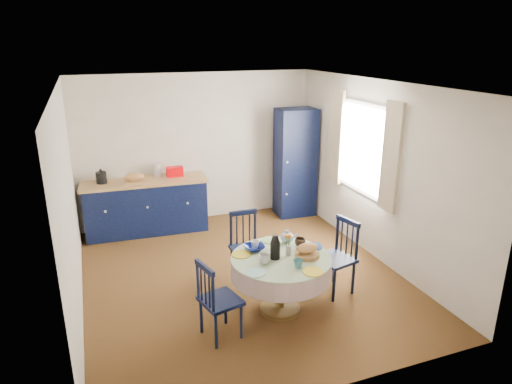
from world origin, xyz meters
The scene contains 17 objects.
floor centered at (0.00, 0.00, 0.00)m, with size 4.50×4.50×0.00m, color black.
ceiling centered at (0.00, 0.00, 2.50)m, with size 4.50×4.50×0.00m, color white.
wall_back centered at (0.00, 2.25, 1.25)m, with size 4.00×0.02×2.50m, color white.
wall_left centered at (-2.00, 0.00, 1.25)m, with size 0.02×4.50×2.50m, color white.
wall_right centered at (2.00, 0.00, 1.25)m, with size 0.02×4.50×2.50m, color white.
window centered at (1.95, 0.30, 1.52)m, with size 0.10×1.74×1.45m.
kitchen_counter centered at (-0.96, 1.96, 0.45)m, with size 1.99×0.72×1.12m.
pantry_cabinet centered at (1.63, 1.85, 0.95)m, with size 0.68×0.50×1.89m.
dining_table centered at (0.17, -0.92, 0.57)m, with size 1.14×1.13×0.96m.
chair_left centered at (-0.65, -1.15, 0.45)m, with size 0.46×0.47×0.88m.
chair_far centered at (0.04, -0.09, 0.46)m, with size 0.41×0.39×0.91m.
chair_right centered at (0.99, -0.77, 0.48)m, with size 0.49×0.50×0.94m.
mug_a centered at (-0.07, -0.98, 0.73)m, with size 0.13×0.13×0.10m, color silver.
mug_b centered at (0.23, -1.22, 0.73)m, with size 0.10×0.10×0.10m, color teal.
mug_c centered at (0.49, -0.74, 0.73)m, with size 0.13×0.13×0.10m, color black.
mug_d centered at (-0.03, -0.60, 0.73)m, with size 0.10×0.10×0.10m, color silver.
cobalt_bowl centered at (-0.05, -0.64, 0.71)m, with size 0.23×0.23×0.06m, color navy.
Camera 1 is at (-1.72, -5.14, 3.01)m, focal length 32.00 mm.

